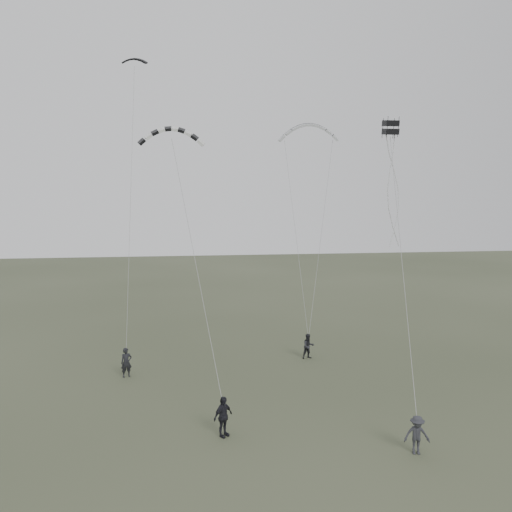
{
  "coord_description": "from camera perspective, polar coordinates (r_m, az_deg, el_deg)",
  "views": [
    {
      "loc": [
        -3.01,
        -22.27,
        10.32
      ],
      "look_at": [
        0.98,
        5.61,
        7.12
      ],
      "focal_mm": 35.0,
      "sensor_mm": 36.0,
      "label": 1
    }
  ],
  "objects": [
    {
      "name": "ground",
      "position": [
        24.73,
        -0.43,
        -18.19
      ],
      "size": [
        140.0,
        140.0,
        0.0
      ],
      "primitive_type": "plane",
      "color": "#373E2A",
      "rests_on": "ground"
    },
    {
      "name": "flyer_left",
      "position": [
        30.67,
        -14.59,
        -11.69
      ],
      "size": [
        0.73,
        0.6,
        1.73
      ],
      "primitive_type": "imported",
      "rotation": [
        0.0,
        0.0,
        0.33
      ],
      "color": "black",
      "rests_on": "ground"
    },
    {
      "name": "flyer_right",
      "position": [
        33.16,
        6.01,
        -10.22
      ],
      "size": [
        0.89,
        0.75,
        1.63
      ],
      "primitive_type": "imported",
      "rotation": [
        0.0,
        0.0,
        0.18
      ],
      "color": "black",
      "rests_on": "ground"
    },
    {
      "name": "flyer_center",
      "position": [
        22.89,
        -3.79,
        -17.84
      ],
      "size": [
        1.09,
        1.02,
        1.8
      ],
      "primitive_type": "imported",
      "rotation": [
        0.0,
        0.0,
        0.71
      ],
      "color": "black",
      "rests_on": "ground"
    },
    {
      "name": "flyer_far",
      "position": [
        22.49,
        17.91,
        -18.89
      ],
      "size": [
        1.13,
        0.78,
        1.6
      ],
      "primitive_type": "imported",
      "rotation": [
        0.0,
        0.0,
        -0.19
      ],
      "color": "#2B2B31",
      "rests_on": "ground"
    },
    {
      "name": "kite_dark_small",
      "position": [
        35.09,
        -13.75,
        21.02
      ],
      "size": [
        1.63,
        0.8,
        0.64
      ],
      "primitive_type": null,
      "rotation": [
        0.33,
        0.0,
        -0.12
      ],
      "color": "black",
      "rests_on": "flyer_left"
    },
    {
      "name": "kite_pale_large",
      "position": [
        39.07,
        6.04,
        14.68
      ],
      "size": [
        4.75,
        2.29,
        2.0
      ],
      "primitive_type": null,
      "rotation": [
        0.21,
        0.0,
        -0.21
      ],
      "color": "#B8BBBE",
      "rests_on": "flyer_right"
    },
    {
      "name": "kite_striped",
      "position": [
        27.11,
        -9.64,
        14.15
      ],
      "size": [
        3.43,
        1.22,
        1.49
      ],
      "primitive_type": null,
      "rotation": [
        0.27,
        0.0,
        0.01
      ],
      "color": "black",
      "rests_on": "flyer_center"
    },
    {
      "name": "kite_box",
      "position": [
        28.66,
        15.12,
        14.0
      ],
      "size": [
        0.75,
        0.85,
        0.85
      ],
      "primitive_type": null,
      "rotation": [
        0.14,
        0.0,
        -0.03
      ],
      "color": "black",
      "rests_on": "flyer_far"
    }
  ]
}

